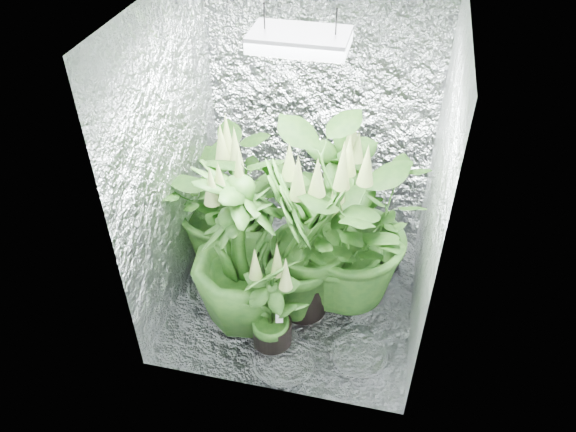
{
  "coord_description": "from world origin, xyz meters",
  "views": [
    {
      "loc": [
        0.55,
        -2.69,
        2.91
      ],
      "look_at": [
        -0.06,
        0.0,
        0.68
      ],
      "focal_mm": 35.0,
      "sensor_mm": 36.0,
      "label": 1
    }
  ],
  "objects_px": {
    "plant_e": "(346,229)",
    "plant_f": "(272,305)",
    "plant_c": "(327,232)",
    "grow_lamp": "(300,40)",
    "plant_b": "(342,194)",
    "plant_g": "(305,243)",
    "circulation_fan": "(386,249)",
    "plant_a": "(230,198)",
    "plant_d": "(241,252)"
  },
  "relations": [
    {
      "from": "plant_b",
      "to": "plant_d",
      "type": "bearing_deg",
      "value": -121.1
    },
    {
      "from": "plant_d",
      "to": "plant_f",
      "type": "height_order",
      "value": "plant_d"
    },
    {
      "from": "plant_a",
      "to": "plant_g",
      "type": "distance_m",
      "value": 0.72
    },
    {
      "from": "plant_g",
      "to": "plant_b",
      "type": "bearing_deg",
      "value": 78.66
    },
    {
      "from": "plant_d",
      "to": "plant_a",
      "type": "bearing_deg",
      "value": 114.46
    },
    {
      "from": "plant_b",
      "to": "plant_g",
      "type": "xyz_separation_m",
      "value": [
        -0.13,
        -0.67,
        0.08
      ]
    },
    {
      "from": "plant_d",
      "to": "plant_e",
      "type": "height_order",
      "value": "plant_e"
    },
    {
      "from": "plant_c",
      "to": "circulation_fan",
      "type": "distance_m",
      "value": 0.5
    },
    {
      "from": "plant_f",
      "to": "circulation_fan",
      "type": "bearing_deg",
      "value": 54.72
    },
    {
      "from": "circulation_fan",
      "to": "plant_e",
      "type": "bearing_deg",
      "value": -126.22
    },
    {
      "from": "plant_b",
      "to": "grow_lamp",
      "type": "bearing_deg",
      "value": -111.28
    },
    {
      "from": "plant_e",
      "to": "plant_f",
      "type": "xyz_separation_m",
      "value": [
        -0.36,
        -0.51,
        -0.24
      ]
    },
    {
      "from": "circulation_fan",
      "to": "plant_a",
      "type": "bearing_deg",
      "value": -172.68
    },
    {
      "from": "grow_lamp",
      "to": "plant_e",
      "type": "height_order",
      "value": "grow_lamp"
    },
    {
      "from": "plant_e",
      "to": "circulation_fan",
      "type": "relative_size",
      "value": 3.28
    },
    {
      "from": "plant_a",
      "to": "plant_c",
      "type": "bearing_deg",
      "value": -0.87
    },
    {
      "from": "grow_lamp",
      "to": "plant_f",
      "type": "relative_size",
      "value": 0.6
    },
    {
      "from": "plant_g",
      "to": "plant_e",
      "type": "bearing_deg",
      "value": 34.74
    },
    {
      "from": "plant_e",
      "to": "plant_f",
      "type": "height_order",
      "value": "plant_e"
    },
    {
      "from": "circulation_fan",
      "to": "plant_b",
      "type": "bearing_deg",
      "value": 159.41
    },
    {
      "from": "plant_g",
      "to": "circulation_fan",
      "type": "bearing_deg",
      "value": 47.02
    },
    {
      "from": "plant_f",
      "to": "circulation_fan",
      "type": "distance_m",
      "value": 1.11
    },
    {
      "from": "plant_c",
      "to": "plant_f",
      "type": "bearing_deg",
      "value": -106.59
    },
    {
      "from": "plant_c",
      "to": "circulation_fan",
      "type": "bearing_deg",
      "value": 21.89
    },
    {
      "from": "circulation_fan",
      "to": "plant_c",
      "type": "bearing_deg",
      "value": -158.77
    },
    {
      "from": "grow_lamp",
      "to": "plant_c",
      "type": "height_order",
      "value": "grow_lamp"
    },
    {
      "from": "plant_a",
      "to": "plant_f",
      "type": "bearing_deg",
      "value": -56.72
    },
    {
      "from": "grow_lamp",
      "to": "plant_f",
      "type": "height_order",
      "value": "grow_lamp"
    },
    {
      "from": "plant_c",
      "to": "plant_e",
      "type": "relative_size",
      "value": 0.67
    },
    {
      "from": "plant_f",
      "to": "circulation_fan",
      "type": "height_order",
      "value": "plant_f"
    },
    {
      "from": "plant_c",
      "to": "circulation_fan",
      "type": "xyz_separation_m",
      "value": [
        0.41,
        0.17,
        -0.22
      ]
    },
    {
      "from": "plant_f",
      "to": "plant_g",
      "type": "distance_m",
      "value": 0.43
    },
    {
      "from": "grow_lamp",
      "to": "plant_b",
      "type": "height_order",
      "value": "grow_lamp"
    },
    {
      "from": "grow_lamp",
      "to": "circulation_fan",
      "type": "relative_size",
      "value": 1.27
    },
    {
      "from": "plant_a",
      "to": "plant_d",
      "type": "relative_size",
      "value": 0.94
    },
    {
      "from": "plant_b",
      "to": "plant_e",
      "type": "xyz_separation_m",
      "value": [
        0.1,
        -0.51,
        0.11
      ]
    },
    {
      "from": "grow_lamp",
      "to": "plant_b",
      "type": "bearing_deg",
      "value": 68.72
    },
    {
      "from": "plant_c",
      "to": "plant_b",
      "type": "bearing_deg",
      "value": 81.08
    },
    {
      "from": "grow_lamp",
      "to": "plant_g",
      "type": "height_order",
      "value": "grow_lamp"
    },
    {
      "from": "grow_lamp",
      "to": "plant_c",
      "type": "bearing_deg",
      "value": 55.95
    },
    {
      "from": "plant_b",
      "to": "plant_e",
      "type": "height_order",
      "value": "plant_e"
    },
    {
      "from": "grow_lamp",
      "to": "plant_c",
      "type": "xyz_separation_m",
      "value": [
        0.16,
        0.24,
        -1.44
      ]
    },
    {
      "from": "plant_f",
      "to": "plant_g",
      "type": "height_order",
      "value": "plant_g"
    },
    {
      "from": "plant_a",
      "to": "plant_g",
      "type": "bearing_deg",
      "value": -32.12
    },
    {
      "from": "plant_e",
      "to": "plant_g",
      "type": "bearing_deg",
      "value": -145.26
    },
    {
      "from": "plant_d",
      "to": "plant_g",
      "type": "bearing_deg",
      "value": 23.18
    },
    {
      "from": "plant_d",
      "to": "plant_b",
      "type": "bearing_deg",
      "value": 58.9
    },
    {
      "from": "plant_g",
      "to": "plant_a",
      "type": "bearing_deg",
      "value": 147.88
    },
    {
      "from": "plant_a",
      "to": "plant_g",
      "type": "xyz_separation_m",
      "value": [
        0.61,
        -0.38,
        0.03
      ]
    },
    {
      "from": "plant_b",
      "to": "plant_e",
      "type": "distance_m",
      "value": 0.53
    }
  ]
}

